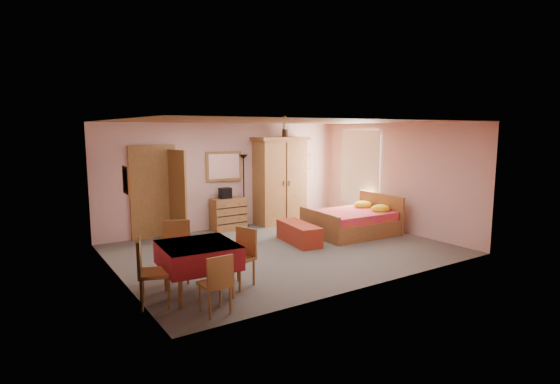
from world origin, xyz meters
TOP-DOWN VIEW (x-y plane):
  - floor at (0.00, 0.00)m, footprint 6.50×6.50m
  - ceiling at (0.00, 0.00)m, footprint 6.50×6.50m
  - wall_back at (0.00, 2.50)m, footprint 6.50×0.10m
  - wall_front at (0.00, -2.50)m, footprint 6.50×0.10m
  - wall_left at (-3.25, 0.00)m, footprint 0.10×5.00m
  - wall_right at (3.25, 0.00)m, footprint 0.10×5.00m
  - doorway at (-1.90, 2.47)m, footprint 1.06×0.12m
  - window at (3.21, 1.20)m, footprint 0.08×1.40m
  - picture_left at (-3.22, -0.60)m, footprint 0.04×0.32m
  - picture_back at (2.35, 2.47)m, footprint 0.30×0.04m
  - chest_of_drawers at (-0.14, 2.24)m, footprint 0.84×0.42m
  - wall_mirror at (-0.14, 2.45)m, footprint 0.92×0.11m
  - stereo at (-0.22, 2.24)m, footprint 0.28×0.21m
  - floor_lamp at (0.36, 2.37)m, footprint 0.26×0.26m
  - wardrobe at (1.34, 2.20)m, footprint 1.45×0.76m
  - sunflower_vase at (1.51, 2.22)m, footprint 0.23×0.23m
  - bed at (2.06, 0.25)m, footprint 2.01×1.62m
  - bench at (0.56, 0.26)m, footprint 0.65×1.34m
  - dining_table at (-2.43, -1.35)m, footprint 1.14×1.14m
  - chair_south at (-2.50, -2.09)m, footprint 0.38×0.38m
  - chair_north at (-2.49, -0.60)m, footprint 0.58×0.58m
  - chair_west at (-3.10, -1.41)m, footprint 0.55×0.55m
  - chair_east at (-1.76, -1.36)m, footprint 0.53×0.53m

SIDE VIEW (x-z plane):
  - floor at x=0.00m, z-range 0.00..0.00m
  - bench at x=0.56m, z-range 0.00..0.43m
  - dining_table at x=-2.43m, z-range 0.00..0.78m
  - chest_of_drawers at x=-0.14m, z-range 0.00..0.79m
  - chair_south at x=-2.50m, z-range 0.00..0.82m
  - bed at x=2.06m, z-range 0.00..0.89m
  - chair_east at x=-1.76m, z-range 0.00..0.90m
  - chair_west at x=-3.10m, z-range 0.00..0.97m
  - chair_north at x=-2.49m, z-range 0.00..0.97m
  - floor_lamp at x=0.36m, z-range 0.00..1.82m
  - stereo at x=-0.22m, z-range 0.79..1.04m
  - doorway at x=-1.90m, z-range -0.05..2.10m
  - wardrobe at x=1.34m, z-range 0.00..2.25m
  - wall_back at x=0.00m, z-range 0.00..2.60m
  - wall_front at x=0.00m, z-range 0.00..2.60m
  - wall_left at x=-3.25m, z-range 0.00..2.60m
  - wall_right at x=3.25m, z-range 0.00..2.60m
  - window at x=3.21m, z-range 0.48..2.42m
  - picture_back at x=2.35m, z-range 1.35..1.75m
  - wall_mirror at x=-0.14m, z-range 1.19..1.91m
  - picture_left at x=-3.22m, z-range 1.49..1.91m
  - sunflower_vase at x=1.51m, z-range 2.25..2.79m
  - ceiling at x=0.00m, z-range 2.60..2.60m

